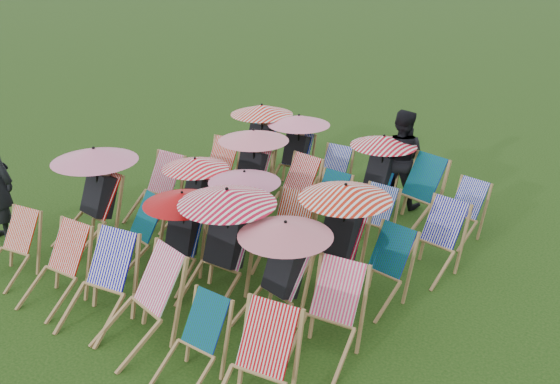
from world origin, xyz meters
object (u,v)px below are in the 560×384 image
Objects in this scene: deckchair_0 at (9,248)px; deckchair_29 at (460,212)px; person_rear at (400,158)px; deckchair_5 at (254,370)px.

deckchair_0 reaches higher than deckchair_29.
person_rear is (-1.29, 0.55, 0.39)m from deckchair_29.
deckchair_29 is at bearing 36.70° from deckchair_0.
deckchair_29 is 1.46m from person_rear.
deckchair_5 is at bearing -11.30° from deckchair_0.
deckchair_5 is 4.61m from deckchair_29.
deckchair_5 is at bearing -81.84° from deckchair_29.
deckchair_0 is 1.04× the size of deckchair_29.
deckchair_0 is 6.21m from deckchair_29.
deckchair_29 is (0.00, 4.61, -0.07)m from deckchair_5.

